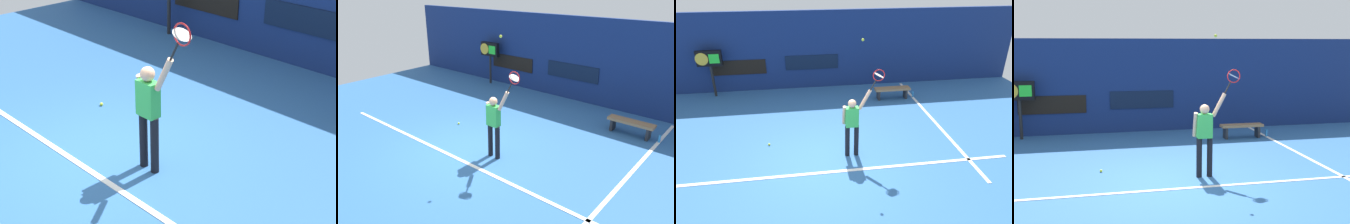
% 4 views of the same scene
% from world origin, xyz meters
% --- Properties ---
extents(ground_plane, '(18.00, 18.00, 0.00)m').
position_xyz_m(ground_plane, '(0.00, 0.00, 0.00)').
color(ground_plane, '#2D609E').
extents(sponsor_banner_center, '(2.20, 0.03, 0.60)m').
position_xyz_m(sponsor_banner_center, '(0.00, 5.65, 1.12)').
color(sponsor_banner_center, '#0C1933').
extents(sponsor_banner_portside, '(2.20, 0.03, 0.60)m').
position_xyz_m(sponsor_banner_portside, '(-3.00, 5.65, 1.03)').
color(sponsor_banner_portside, black).
extents(court_baseline, '(10.00, 0.10, 0.01)m').
position_xyz_m(court_baseline, '(0.00, -0.47, 0.01)').
color(court_baseline, white).
rests_on(court_baseline, ground_plane).
extents(tennis_player, '(0.75, 0.31, 1.94)m').
position_xyz_m(tennis_player, '(0.77, 0.25, 1.01)').
color(tennis_player, black).
rests_on(tennis_player, ground_plane).
extents(tennis_racket, '(0.43, 0.27, 0.61)m').
position_xyz_m(tennis_racket, '(1.42, 0.24, 2.29)').
color(tennis_racket, black).
extents(spare_ball, '(0.07, 0.07, 0.07)m').
position_xyz_m(spare_ball, '(-1.56, 1.09, 0.03)').
color(spare_ball, '#CCE033').
rests_on(spare_ball, ground_plane).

